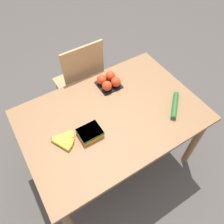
{
  "coord_description": "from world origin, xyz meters",
  "views": [
    {
      "loc": [
        -0.52,
        -0.84,
        2.06
      ],
      "look_at": [
        0.0,
        0.0,
        0.78
      ],
      "focal_mm": 35.0,
      "sensor_mm": 36.0,
      "label": 1
    }
  ],
  "objects_px": {
    "chair": "(81,83)",
    "banana_bunch": "(63,140)",
    "carrot_bag": "(90,133)",
    "cucumber_near": "(175,105)",
    "tomato_pack": "(109,81)"
  },
  "relations": [
    {
      "from": "chair",
      "to": "cucumber_near",
      "type": "height_order",
      "value": "chair"
    },
    {
      "from": "banana_bunch",
      "to": "carrot_bag",
      "type": "bearing_deg",
      "value": -16.41
    },
    {
      "from": "banana_bunch",
      "to": "carrot_bag",
      "type": "distance_m",
      "value": 0.19
    },
    {
      "from": "chair",
      "to": "banana_bunch",
      "type": "bearing_deg",
      "value": 54.85
    },
    {
      "from": "chair",
      "to": "tomato_pack",
      "type": "bearing_deg",
      "value": 103.87
    },
    {
      "from": "carrot_bag",
      "to": "cucumber_near",
      "type": "xyz_separation_m",
      "value": [
        0.67,
        -0.12,
        -0.01
      ]
    },
    {
      "from": "tomato_pack",
      "to": "carrot_bag",
      "type": "height_order",
      "value": "tomato_pack"
    },
    {
      "from": "carrot_bag",
      "to": "cucumber_near",
      "type": "relative_size",
      "value": 0.74
    },
    {
      "from": "chair",
      "to": "cucumber_near",
      "type": "relative_size",
      "value": 4.74
    },
    {
      "from": "chair",
      "to": "cucumber_near",
      "type": "bearing_deg",
      "value": 114.95
    },
    {
      "from": "banana_bunch",
      "to": "cucumber_near",
      "type": "xyz_separation_m",
      "value": [
        0.86,
        -0.18,
        0.0
      ]
    },
    {
      "from": "tomato_pack",
      "to": "cucumber_near",
      "type": "bearing_deg",
      "value": -56.71
    },
    {
      "from": "chair",
      "to": "banana_bunch",
      "type": "xyz_separation_m",
      "value": [
        -0.45,
        -0.66,
        0.25
      ]
    },
    {
      "from": "tomato_pack",
      "to": "banana_bunch",
      "type": "bearing_deg",
      "value": -152.07
    },
    {
      "from": "chair",
      "to": "carrot_bag",
      "type": "bearing_deg",
      "value": 68.68
    }
  ]
}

